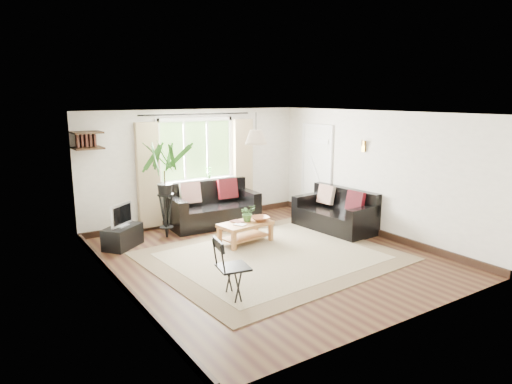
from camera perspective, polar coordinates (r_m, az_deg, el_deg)
floor at (r=7.80m, az=1.63°, el=-8.08°), size 5.50×5.50×0.00m
ceiling at (r=7.33m, az=1.74°, el=9.83°), size 5.50×5.50×0.00m
wall_back at (r=9.82m, az=-7.54°, el=3.22°), size 5.00×0.02×2.40m
wall_front at (r=5.51m, az=18.29°, el=-4.12°), size 5.00×0.02×2.40m
wall_left at (r=6.41m, az=-16.99°, el=-1.82°), size 0.02×5.50×2.40m
wall_right at (r=9.11m, az=14.70°, el=2.26°), size 0.02×5.50×2.40m
rug at (r=7.80m, az=1.99°, el=-7.99°), size 4.11×3.60×0.02m
window at (r=9.74m, az=-7.49°, el=5.23°), size 2.50×0.16×2.16m
door at (r=10.33m, az=7.55°, el=2.52°), size 0.06×0.96×2.06m
corner_shelf at (r=8.76m, az=-20.36°, el=6.09°), size 0.50×0.50×0.34m
pendant_lamp at (r=7.69m, az=-0.00°, el=7.32°), size 0.36×0.36×0.54m
wall_sconce at (r=9.20m, az=13.20°, el=5.82°), size 0.12×0.12×0.28m
sofa_back at (r=9.57m, az=-5.37°, el=-1.65°), size 1.88×1.01×0.86m
sofa_right at (r=9.35m, az=9.76°, el=-2.34°), size 1.73×0.96×0.78m
coffee_table at (r=8.42m, az=-1.32°, el=-5.14°), size 1.03×0.64×0.40m
table_plant at (r=8.41m, az=-1.05°, el=-2.63°), size 0.31×0.27×0.32m
bowl at (r=8.46m, az=0.54°, el=-3.36°), size 0.39×0.39×0.08m
book_a at (r=8.15m, az=-2.29°, el=-4.21°), size 0.23×0.25×0.02m
book_b at (r=8.33m, az=-2.83°, el=-3.84°), size 0.21×0.26×0.02m
tv_stand at (r=8.55m, az=-16.33°, el=-5.38°), size 0.82×0.77×0.39m
tv at (r=8.44m, az=-16.49°, el=-2.73°), size 0.55×0.49×0.43m
palm_stand at (r=8.77m, az=-11.29°, el=0.20°), size 0.91×0.91×1.84m
folding_chair at (r=6.14m, az=-2.85°, el=-9.51°), size 0.51×0.51×0.84m
sill_plant at (r=9.85m, az=-5.90°, el=2.48°), size 0.14×0.10×0.27m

